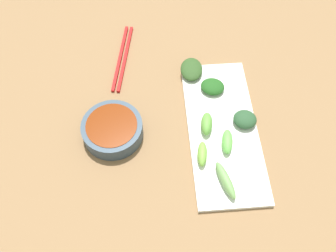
# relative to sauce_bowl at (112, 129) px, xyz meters

# --- Properties ---
(tabletop) EXTENTS (2.10, 2.10, 0.02)m
(tabletop) POSITION_rel_sauce_bowl_xyz_m (0.13, -0.04, -0.03)
(tabletop) COLOR olive
(tabletop) RESTS_ON ground
(sauce_bowl) EXTENTS (0.14, 0.14, 0.04)m
(sauce_bowl) POSITION_rel_sauce_bowl_xyz_m (0.00, 0.00, 0.00)
(sauce_bowl) COLOR #334558
(sauce_bowl) RESTS_ON tabletop
(serving_plate) EXTENTS (0.16, 0.40, 0.01)m
(serving_plate) POSITION_rel_sauce_bowl_xyz_m (0.26, -0.01, -0.02)
(serving_plate) COLOR white
(serving_plate) RESTS_ON tabletop
(broccoli_stalk_0) EXTENTS (0.04, 0.06, 0.03)m
(broccoli_stalk_0) POSITION_rel_sauce_bowl_xyz_m (0.22, -0.00, 0.00)
(broccoli_stalk_0) COLOR #5D9E3F
(broccoli_stalk_0) RESTS_ON serving_plate
(broccoli_stalk_1) EXTENTS (0.03, 0.07, 0.03)m
(broccoli_stalk_1) POSITION_rel_sauce_bowl_xyz_m (0.26, -0.05, 0.00)
(broccoli_stalk_1) COLOR #62B64D
(broccoli_stalk_1) RESTS_ON serving_plate
(broccoli_leafy_2) EXTENTS (0.07, 0.07, 0.02)m
(broccoli_leafy_2) POSITION_rel_sauce_bowl_xyz_m (0.25, 0.11, -0.00)
(broccoli_leafy_2) COLOR #1F531C
(broccoli_leafy_2) RESTS_ON serving_plate
(broccoli_leafy_3) EXTENTS (0.06, 0.08, 0.02)m
(broccoli_leafy_3) POSITION_rel_sauce_bowl_xyz_m (0.21, 0.17, -0.00)
(broccoli_leafy_3) COLOR #2C4C21
(broccoli_leafy_3) RESTS_ON serving_plate
(broccoli_stalk_4) EXTENTS (0.05, 0.09, 0.03)m
(broccoli_stalk_4) POSITION_rel_sauce_bowl_xyz_m (0.25, -0.15, 0.00)
(broccoli_stalk_4) COLOR #6D9E58
(broccoli_stalk_4) RESTS_ON serving_plate
(broccoli_leafy_5) EXTENTS (0.07, 0.06, 0.03)m
(broccoli_leafy_5) POSITION_rel_sauce_bowl_xyz_m (0.32, 0.00, 0.00)
(broccoli_leafy_5) COLOR #274C2D
(broccoli_leafy_5) RESTS_ON serving_plate
(broccoli_stalk_6) EXTENTS (0.03, 0.06, 0.03)m
(broccoli_stalk_6) POSITION_rel_sauce_bowl_xyz_m (0.20, -0.08, 0.00)
(broccoli_stalk_6) COLOR #75B244
(broccoli_stalk_6) RESTS_ON serving_plate
(chopsticks) EXTENTS (0.06, 0.23, 0.01)m
(chopsticks) POSITION_rel_sauce_bowl_xyz_m (0.03, 0.24, -0.02)
(chopsticks) COLOR red
(chopsticks) RESTS_ON tabletop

